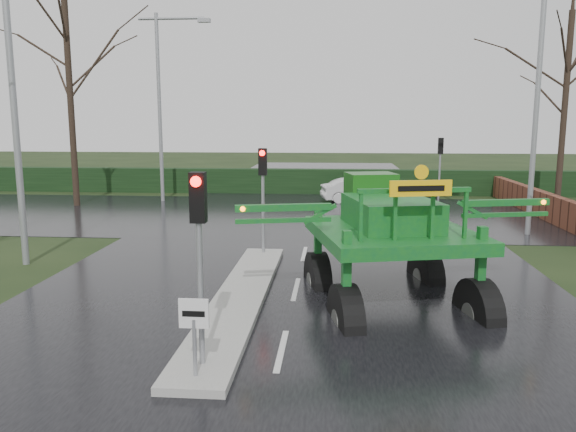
# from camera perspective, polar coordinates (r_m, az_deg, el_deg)

# --- Properties ---
(ground) EXTENTS (140.00, 140.00, 0.00)m
(ground) POSITION_cam_1_polar(r_m,az_deg,el_deg) (11.06, -0.67, -13.59)
(ground) COLOR black
(ground) RESTS_ON ground
(road_main) EXTENTS (14.00, 80.00, 0.02)m
(road_main) POSITION_cam_1_polar(r_m,az_deg,el_deg) (20.61, 1.95, -2.62)
(road_main) COLOR black
(road_main) RESTS_ON ground
(road_cross) EXTENTS (80.00, 12.00, 0.02)m
(road_cross) POSITION_cam_1_polar(r_m,az_deg,el_deg) (26.50, 2.59, 0.11)
(road_cross) COLOR black
(road_cross) RESTS_ON ground
(median_island) EXTENTS (1.20, 10.00, 0.16)m
(median_island) POSITION_cam_1_polar(r_m,az_deg,el_deg) (13.99, -4.86, -8.23)
(median_island) COLOR gray
(median_island) RESTS_ON ground
(hedge_row) EXTENTS (44.00, 0.90, 1.50)m
(hedge_row) POSITION_cam_1_polar(r_m,az_deg,el_deg) (34.33, 3.11, 3.52)
(hedge_row) COLOR black
(hedge_row) RESTS_ON ground
(brick_wall) EXTENTS (0.40, 20.00, 1.20)m
(brick_wall) POSITION_cam_1_polar(r_m,az_deg,el_deg) (28.06, 24.56, 1.01)
(brick_wall) COLOR #592D1E
(brick_wall) RESTS_ON ground
(keep_left_sign) EXTENTS (0.50, 0.07, 1.35)m
(keep_left_sign) POSITION_cam_1_polar(r_m,az_deg,el_deg) (9.51, -9.52, -10.84)
(keep_left_sign) COLOR gray
(keep_left_sign) RESTS_ON ground
(traffic_signal_near) EXTENTS (0.26, 0.33, 3.52)m
(traffic_signal_near) POSITION_cam_1_polar(r_m,az_deg,el_deg) (9.56, -9.05, -1.17)
(traffic_signal_near) COLOR gray
(traffic_signal_near) RESTS_ON ground
(traffic_signal_mid) EXTENTS (0.26, 0.33, 3.52)m
(traffic_signal_mid) POSITION_cam_1_polar(r_m,az_deg,el_deg) (17.85, -2.58, 3.89)
(traffic_signal_mid) COLOR gray
(traffic_signal_mid) RESTS_ON ground
(traffic_signal_far) EXTENTS (0.26, 0.33, 3.52)m
(traffic_signal_far) POSITION_cam_1_polar(r_m,az_deg,el_deg) (30.69, 15.21, 5.94)
(traffic_signal_far) COLOR gray
(traffic_signal_far) RESTS_ON ground
(street_light_left_near) EXTENTS (3.85, 0.30, 10.00)m
(street_light_left_near) POSITION_cam_1_polar(r_m,az_deg,el_deg) (18.62, -25.53, 13.71)
(street_light_left_near) COLOR gray
(street_light_left_near) RESTS_ON ground
(street_light_right) EXTENTS (3.85, 0.30, 10.00)m
(street_light_right) POSITION_cam_1_polar(r_m,az_deg,el_deg) (23.34, 23.39, 12.82)
(street_light_right) COLOR gray
(street_light_right) RESTS_ON ground
(street_light_left_far) EXTENTS (3.85, 0.30, 10.00)m
(street_light_left_far) POSITION_cam_1_polar(r_m,az_deg,el_deg) (31.53, -12.44, 12.32)
(street_light_left_far) COLOR gray
(street_light_left_far) RESTS_ON ground
(tree_left_far) EXTENTS (7.70, 7.70, 13.26)m
(tree_left_far) POSITION_cam_1_polar(r_m,az_deg,el_deg) (31.31, -21.42, 14.04)
(tree_left_far) COLOR black
(tree_left_far) RESTS_ON ground
(tree_right_far) EXTENTS (7.00, 7.00, 12.05)m
(tree_right_far) POSITION_cam_1_polar(r_m,az_deg,el_deg) (33.44, 26.47, 12.26)
(tree_right_far) COLOR black
(tree_right_far) RESTS_ON ground
(crop_sprayer) EXTENTS (7.55, 5.49, 4.32)m
(crop_sprayer) POSITION_cam_1_polar(r_m,az_deg,el_deg) (12.22, 5.79, -1.38)
(crop_sprayer) COLOR black
(crop_sprayer) RESTS_ON ground
(white_sedan) EXTENTS (4.13, 2.13, 1.30)m
(white_sedan) POSITION_cam_1_polar(r_m,az_deg,el_deg) (30.96, 7.06, 1.40)
(white_sedan) COLOR silver
(white_sedan) RESTS_ON ground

